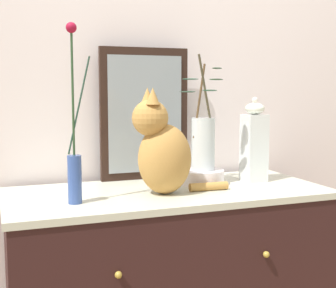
# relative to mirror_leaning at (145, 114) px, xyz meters

# --- Properties ---
(wall_back) EXTENTS (4.40, 0.08, 2.60)m
(wall_back) POSITION_rel_mirror_leaning_xyz_m (0.01, 0.10, 0.10)
(wall_back) COLOR white
(wall_back) RESTS_ON ground_plane
(mirror_leaning) EXTENTS (0.39, 0.03, 0.57)m
(mirror_leaning) POSITION_rel_mirror_leaning_xyz_m (0.00, 0.00, 0.00)
(mirror_leaning) COLOR black
(mirror_leaning) RESTS_ON sideboard
(cat_sitting) EXTENTS (0.38, 0.19, 0.40)m
(cat_sitting) POSITION_rel_mirror_leaning_xyz_m (-0.03, -0.31, -0.12)
(cat_sitting) COLOR #B88340
(cat_sitting) RESTS_ON sideboard
(vase_slim_green) EXTENTS (0.09, 0.05, 0.61)m
(vase_slim_green) POSITION_rel_mirror_leaning_xyz_m (-0.36, -0.35, -0.13)
(vase_slim_green) COLOR #365094
(vase_slim_green) RESTS_ON sideboard
(bowl_porcelain) EXTENTS (0.18, 0.18, 0.06)m
(bowl_porcelain) POSITION_rel_mirror_leaning_xyz_m (0.18, -0.20, -0.25)
(bowl_porcelain) COLOR white
(bowl_porcelain) RESTS_ON sideboard
(vase_glass_clear) EXTENTS (0.16, 0.21, 0.47)m
(vase_glass_clear) POSITION_rel_mirror_leaning_xyz_m (0.18, -0.21, -0.10)
(vase_glass_clear) COLOR silver
(vase_glass_clear) RESTS_ON bowl_porcelain
(jar_lidded_porcelain) EXTENTS (0.09, 0.09, 0.36)m
(jar_lidded_porcelain) POSITION_rel_mirror_leaning_xyz_m (0.42, -0.21, -0.12)
(jar_lidded_porcelain) COLOR white
(jar_lidded_porcelain) RESTS_ON sideboard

